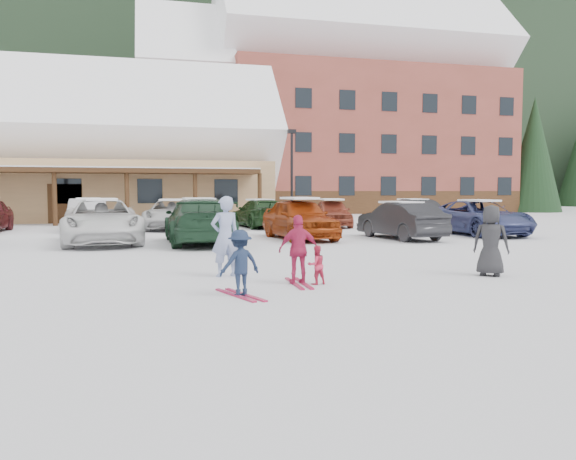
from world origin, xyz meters
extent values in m
plane|color=silver|center=(0.00, 0.00, 0.00)|extent=(160.00, 160.00, 0.00)
cube|color=black|center=(0.00, 85.00, 19.00)|extent=(300.00, 70.00, 38.00)
cube|color=tan|center=(-9.00, 28.00, 1.80)|extent=(28.00, 10.00, 3.60)
cube|color=#422814|center=(-9.00, 21.80, 2.90)|extent=(25.20, 2.60, 0.25)
cube|color=white|center=(-9.00, 28.00, 5.54)|extent=(29.12, 9.69, 9.69)
cube|color=brown|center=(16.00, 38.00, 6.00)|extent=(24.00, 14.00, 12.00)
cube|color=brown|center=(0.50, 38.00, 4.50)|extent=(7.00, 12.60, 9.00)
cube|color=white|center=(16.00, 38.00, 14.69)|extent=(24.96, 13.57, 13.57)
cube|color=#422814|center=(16.00, 31.04, 0.90)|extent=(24.00, 0.10, 1.80)
cylinder|color=black|center=(6.05, 23.09, 2.65)|extent=(0.16, 0.16, 5.30)
cube|color=black|center=(6.05, 23.09, 5.42)|extent=(0.50, 0.25, 0.25)
cylinder|color=black|center=(30.00, 32.00, 0.66)|extent=(0.60, 0.60, 1.32)
cone|color=black|center=(30.00, 32.00, 6.27)|extent=(4.84, 4.84, 9.90)
cylinder|color=black|center=(6.00, 44.00, 0.54)|extent=(0.60, 0.60, 1.08)
cone|color=black|center=(6.00, 44.00, 5.13)|extent=(3.96, 3.96, 8.10)
cylinder|color=black|center=(34.00, 46.00, 0.69)|extent=(0.60, 0.60, 1.38)
cone|color=black|center=(34.00, 46.00, 6.55)|extent=(5.06, 5.06, 10.35)
imported|color=#8A98C4|center=(-0.95, 1.47, 0.85)|extent=(0.70, 0.54, 1.70)
imported|color=#D42C4F|center=(0.63, 0.04, 0.38)|extent=(0.42, 0.36, 0.76)
imported|color=#16233D|center=(-1.00, -0.78, 0.57)|extent=(0.84, 0.64, 1.15)
cube|color=#A0163E|center=(-1.00, -0.78, 0.01)|extent=(0.64, 1.39, 0.03)
imported|color=#BA2451|center=(0.31, 0.16, 0.67)|extent=(0.80, 0.35, 1.35)
cube|color=#A0163E|center=(0.31, 0.16, 0.01)|extent=(0.24, 1.41, 0.03)
imported|color=#252528|center=(4.55, 0.19, 0.76)|extent=(0.87, 0.85, 1.52)
imported|color=silver|center=(-4.07, 9.93, 0.77)|extent=(3.05, 5.73, 1.53)
imported|color=#1D3C27|center=(-0.83, 9.08, 0.77)|extent=(2.24, 5.35, 1.54)
imported|color=#9B350D|center=(2.99, 10.02, 0.77)|extent=(2.26, 4.70, 1.55)
imported|color=black|center=(6.74, 9.20, 0.69)|extent=(2.05, 4.38, 1.39)
imported|color=navy|center=(10.70, 10.20, 0.71)|extent=(2.59, 5.23, 1.43)
imported|color=silver|center=(-5.16, 16.79, 0.73)|extent=(1.79, 4.53, 1.47)
imported|color=silver|center=(-1.46, 16.75, 0.70)|extent=(2.88, 5.28, 1.40)
imported|color=#193518|center=(2.86, 16.98, 0.69)|extent=(2.50, 4.97, 1.39)
imported|color=brown|center=(6.51, 16.67, 0.70)|extent=(2.29, 4.30, 1.39)
imported|color=black|center=(10.80, 16.36, 0.69)|extent=(1.58, 4.24, 1.38)
camera|label=1|loc=(-2.52, -10.29, 1.81)|focal=35.00mm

